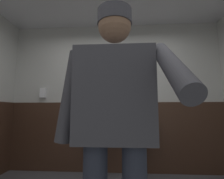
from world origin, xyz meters
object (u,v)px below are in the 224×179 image
urinal_left (98,127)px  urinal_middle (142,127)px  person (115,121)px  soap_dispenser (43,93)px

urinal_left → urinal_middle: 0.75m
urinal_middle → person: person is taller
urinal_left → person: person is taller
urinal_middle → urinal_left: bearing=180.0°
urinal_middle → soap_dispenser: size_ratio=6.89×
urinal_middle → soap_dispenser: 1.90m
person → soap_dispenser: size_ratio=9.32×
urinal_left → soap_dispenser: size_ratio=6.89×
urinal_left → person: 1.97m
person → soap_dispenser: 2.53m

